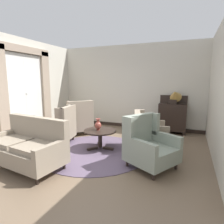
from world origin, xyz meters
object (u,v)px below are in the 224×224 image
settee (27,147)px  armchair_back_corner (79,120)px  gramophone (175,96)px  coffee_table (100,134)px  side_table (131,134)px  sideboard (172,117)px  armchair_beside_settee (149,146)px  armchair_near_sideboard (148,133)px  porcelain_vase (98,125)px  armchair_near_window (60,128)px

settee → armchair_back_corner: 2.46m
gramophone → settee: bearing=-124.7°
settee → coffee_table: bearing=65.5°
side_table → sideboard: (0.78, 2.06, 0.13)m
armchair_beside_settee → side_table: (-0.58, 0.72, -0.02)m
armchair_near_sideboard → settee: bearing=117.0°
settee → porcelain_vase: bearing=66.9°
coffee_table → armchair_near_window: size_ratio=0.79×
sideboard → gramophone: (0.05, -0.09, 0.69)m
armchair_near_window → sideboard: bearing=117.1°
armchair_beside_settee → armchair_back_corner: bearing=88.8°
porcelain_vase → settee: 1.70m
porcelain_vase → sideboard: 2.75m
armchair_beside_settee → sideboard: (0.20, 2.77, 0.12)m
coffee_table → armchair_beside_settee: armchair_beside_settee is taller
armchair_near_window → coffee_table: bearing=78.1°
settee → armchair_near_window: size_ratio=1.67×
porcelain_vase → armchair_near_sideboard: bearing=19.9°
armchair_near_window → armchair_beside_settee: 2.60m
armchair_back_corner → sideboard: sideboard is taller
coffee_table → side_table: side_table is taller
coffee_table → armchair_near_sideboard: armchair_near_sideboard is taller
porcelain_vase → gramophone: (1.64, 2.15, 0.63)m
coffee_table → armchair_near_window: (-1.21, -0.00, 0.05)m
armchair_near_sideboard → sideboard: bearing=-29.2°
porcelain_vase → armchair_near_sideboard: armchair_near_sideboard is taller
sideboard → settee: bearing=-123.5°
coffee_table → sideboard: 2.72m
coffee_table → gramophone: size_ratio=1.49×
coffee_table → porcelain_vase: size_ratio=2.79×
porcelain_vase → armchair_back_corner: size_ratio=0.26×
coffee_table → gramophone: 2.80m
armchair_beside_settee → gramophone: size_ratio=2.08×
armchair_back_corner → settee: bearing=51.2°
armchair_back_corner → side_table: size_ratio=1.62×
armchair_near_sideboard → armchair_back_corner: size_ratio=0.87×
settee → sideboard: 4.43m
porcelain_vase → armchair_near_sideboard: (1.16, 0.42, -0.19)m
armchair_beside_settee → side_table: size_ratio=1.64×
porcelain_vase → gramophone: size_ratio=0.53×
porcelain_vase → sideboard: bearing=54.6°
porcelain_vase → armchair_beside_settee: armchair_beside_settee is taller
porcelain_vase → armchair_near_window: bearing=180.0°
coffee_table → armchair_near_window: 1.21m
armchair_near_sideboard → side_table: size_ratio=1.41×
porcelain_vase → settee: bearing=-120.4°
coffee_table → armchair_near_sideboard: (1.11, 0.42, 0.03)m
side_table → settee: bearing=-135.4°
armchair_back_corner → side_table: 2.14m
armchair_near_sideboard → armchair_back_corner: (-2.33, 0.56, 0.03)m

